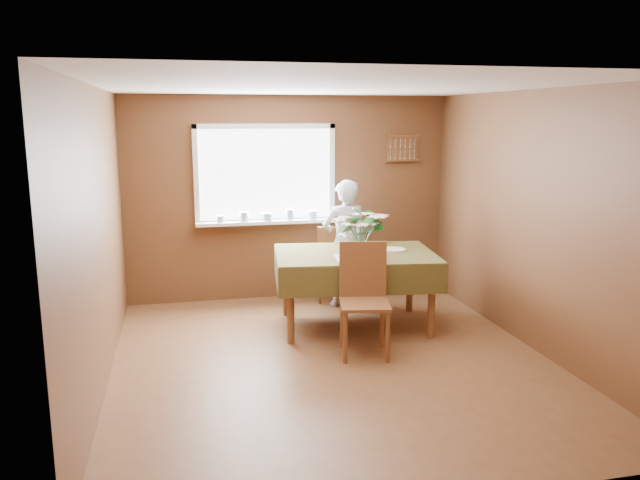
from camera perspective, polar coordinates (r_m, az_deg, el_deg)
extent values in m
plane|color=brown|center=(5.92, 1.20, -11.05)|extent=(4.50, 4.50, 0.00)
plane|color=white|center=(5.48, 1.31, 13.90)|extent=(4.50, 4.50, 0.00)
plane|color=brown|center=(7.74, -2.80, 3.84)|extent=(4.00, 0.00, 4.00)
plane|color=brown|center=(3.49, 10.31, -5.51)|extent=(4.00, 0.00, 4.00)
plane|color=brown|center=(5.45, -19.61, 0.06)|extent=(0.00, 4.50, 4.50)
plane|color=brown|center=(6.35, 19.05, 1.61)|extent=(0.00, 4.50, 4.50)
cube|color=white|center=(7.65, -5.02, 5.98)|extent=(1.60, 0.01, 1.10)
cube|color=white|center=(7.61, -5.08, 10.33)|extent=(1.72, 0.06, 0.06)
cube|color=white|center=(7.71, -4.93, 1.67)|extent=(1.72, 0.06, 0.06)
cube|color=white|center=(7.57, -11.27, 5.75)|extent=(0.06, 0.06, 1.22)
cube|color=white|center=(7.79, 1.08, 6.12)|extent=(0.06, 0.06, 1.22)
cube|color=white|center=(7.64, -4.86, 1.66)|extent=(1.72, 0.20, 0.04)
cylinder|color=white|center=(7.56, -9.08, 1.92)|extent=(0.09, 0.09, 0.08)
cylinder|color=white|center=(7.58, -6.96, 2.14)|extent=(0.11, 0.11, 0.12)
cylinder|color=white|center=(7.61, -4.85, 2.13)|extent=(0.12, 0.12, 0.09)
cylinder|color=white|center=(7.65, -2.76, 2.34)|extent=(0.10, 0.10, 0.13)
cylinder|color=white|center=(7.71, -0.70, 2.33)|extent=(0.11, 0.11, 0.10)
cube|color=brown|center=(8.05, 7.52, 8.33)|extent=(0.40, 0.03, 0.30)
cube|color=brown|center=(8.03, 7.59, 9.39)|extent=(0.44, 0.04, 0.03)
cube|color=brown|center=(8.04, 7.53, 7.25)|extent=(0.44, 0.04, 0.03)
cylinder|color=brown|center=(6.25, -2.71, -6.10)|extent=(0.08, 0.08, 0.77)
cylinder|color=brown|center=(6.49, 10.16, -5.62)|extent=(0.08, 0.08, 0.77)
cylinder|color=brown|center=(7.12, -3.13, -3.94)|extent=(0.08, 0.08, 0.77)
cylinder|color=brown|center=(7.33, 8.22, -3.60)|extent=(0.08, 0.08, 0.77)
cube|color=brown|center=(6.66, 3.24, -1.43)|extent=(1.73, 1.26, 0.04)
cube|color=#3A3215|center=(6.65, 3.24, -1.22)|extent=(1.80, 1.33, 0.01)
cube|color=#3A3215|center=(6.14, 4.07, -3.78)|extent=(1.67, 0.21, 0.30)
cube|color=#3A3215|center=(7.24, 2.51, -1.46)|extent=(1.67, 0.21, 0.30)
cube|color=#3A3215|center=(6.61, -3.98, -2.70)|extent=(0.15, 1.13, 0.30)
cube|color=#3A3215|center=(6.87, 10.15, -2.32)|extent=(0.15, 1.13, 0.30)
cube|color=#4895CD|center=(6.39, 3.63, -1.65)|extent=(0.52, 0.41, 0.01)
cylinder|color=brown|center=(7.88, 2.86, -3.68)|extent=(0.04, 0.04, 0.44)
cylinder|color=brown|center=(7.91, 0.31, -3.60)|extent=(0.04, 0.04, 0.44)
cylinder|color=brown|center=(7.54, 2.66, -4.36)|extent=(0.04, 0.04, 0.44)
cylinder|color=brown|center=(7.57, 0.00, -4.28)|extent=(0.04, 0.04, 0.44)
cube|color=brown|center=(7.66, 1.46, -2.28)|extent=(0.53, 0.53, 0.03)
cube|color=brown|center=(7.42, 1.33, -0.67)|extent=(0.40, 0.17, 0.49)
cylinder|color=brown|center=(5.80, 2.33, -8.93)|extent=(0.04, 0.04, 0.49)
cylinder|color=brown|center=(5.84, 6.22, -8.83)|extent=(0.04, 0.04, 0.49)
cylinder|color=brown|center=(6.17, 2.04, -7.67)|extent=(0.04, 0.04, 0.49)
cylinder|color=brown|center=(6.21, 5.69, -7.60)|extent=(0.04, 0.04, 0.49)
cube|color=brown|center=(5.92, 4.11, -5.86)|extent=(0.54, 0.54, 0.03)
cube|color=brown|center=(6.05, 3.93, -2.67)|extent=(0.46, 0.11, 0.55)
imported|color=white|center=(7.41, 2.29, -0.32)|extent=(0.59, 0.41, 1.52)
cylinder|color=white|center=(6.43, 3.84, -1.01)|extent=(0.10, 0.10, 0.13)
cylinder|color=#33662D|center=(6.41, 3.85, -0.13)|extent=(0.06, 0.06, 0.09)
cylinder|color=white|center=(6.81, 6.83, -0.87)|extent=(0.26, 0.26, 0.01)
cube|color=silver|center=(6.51, 5.56, -1.39)|extent=(0.08, 0.20, 0.00)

